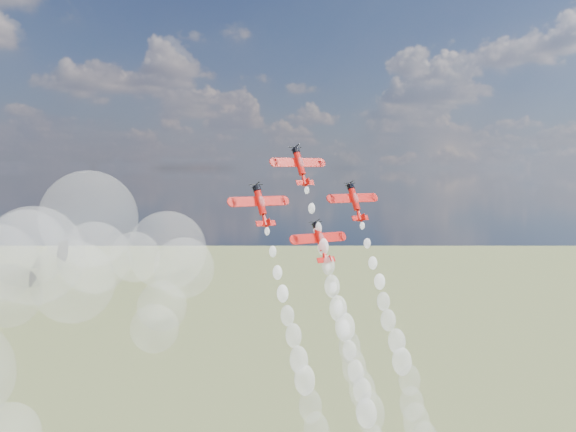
% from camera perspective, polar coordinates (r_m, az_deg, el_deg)
% --- Properties ---
extents(plane_lead, '(13.42, 6.54, 8.98)m').
position_cam_1_polar(plane_lead, '(154.29, 1.02, 4.31)').
color(plane_lead, '#BC0E09').
rests_on(plane_lead, ground).
extents(plane_left, '(13.42, 6.54, 8.98)m').
position_cam_1_polar(plane_left, '(143.83, -2.32, 0.98)').
color(plane_left, '#BC0E09').
rests_on(plane_left, ground).
extents(plane_right, '(13.42, 6.54, 8.98)m').
position_cam_1_polar(plane_right, '(159.63, 5.67, 1.27)').
color(plane_right, '#BC0E09').
rests_on(plane_right, ground).
extents(plane_slot, '(13.42, 6.54, 8.98)m').
position_cam_1_polar(plane_slot, '(148.96, 2.77, -2.15)').
color(plane_slot, '#BC0E09').
rests_on(plane_slot, ground).
extents(smoke_trail_lead, '(5.62, 24.22, 48.32)m').
position_cam_1_polar(smoke_trail_lead, '(145.15, 5.62, -12.15)').
color(smoke_trail_lead, white).
rests_on(smoke_trail_lead, plane_lead).
extents(smoke_trail_left, '(5.90, 23.87, 48.98)m').
position_cam_1_polar(smoke_trail_left, '(137.27, 2.21, -16.99)').
color(smoke_trail_left, white).
rests_on(smoke_trail_left, plane_left).
extents(smoke_trail_right, '(5.35, 23.88, 48.02)m').
position_cam_1_polar(smoke_trail_right, '(153.46, 10.33, -14.61)').
color(smoke_trail_right, white).
rests_on(smoke_trail_right, plane_right).
extents(drifted_smoke_cloud, '(59.97, 33.53, 52.95)m').
position_cam_1_polar(drifted_smoke_cloud, '(141.37, -18.69, -5.25)').
color(drifted_smoke_cloud, white).
rests_on(drifted_smoke_cloud, ground).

